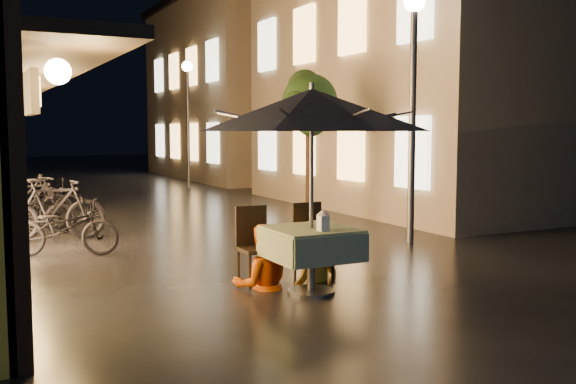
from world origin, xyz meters
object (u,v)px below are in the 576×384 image
cafe_table (311,244)px  streetlamp_near (413,71)px  table_lantern (323,219)px  person_yellow (314,222)px  bicycle_0 (64,228)px  person_orange (262,226)px  patio_umbrella (312,110)px

cafe_table → streetlamp_near: bearing=35.2°
table_lantern → person_yellow: bearing=67.3°
person_yellow → bicycle_0: 4.08m
person_yellow → cafe_table: bearing=39.1°
cafe_table → person_yellow: 0.71m
streetlamp_near → person_orange: bearing=-154.5°
streetlamp_near → person_yellow: (-2.84, -1.67, -2.17)m
streetlamp_near → patio_umbrella: bearing=-144.8°
person_yellow → bicycle_0: person_yellow is taller
cafe_table → bicycle_0: bearing=121.5°
bicycle_0 → person_orange: bearing=-128.2°
streetlamp_near → person_yellow: 3.94m
bicycle_0 → table_lantern: bearing=-129.3°
person_orange → cafe_table: bearing=138.7°
person_orange → person_yellow: (0.75, 0.05, -0.01)m
patio_umbrella → person_yellow: 1.56m
patio_umbrella → person_yellow: (0.36, 0.59, -1.40)m
patio_umbrella → bicycle_0: size_ratio=1.64×
streetlamp_near → patio_umbrella: streetlamp_near is taller
patio_umbrella → streetlamp_near: bearing=35.2°
streetlamp_near → table_lantern: 4.55m
cafe_table → table_lantern: bearing=-90.0°
table_lantern → streetlamp_near: bearing=38.3°
patio_umbrella → table_lantern: patio_umbrella is taller
patio_umbrella → table_lantern: (-0.00, -0.28, -1.23)m
cafe_table → person_orange: 0.69m
patio_umbrella → cafe_table: bearing=-116.6°
person_orange → person_yellow: person_orange is taller
bicycle_0 → patio_umbrella: bearing=-127.5°
table_lantern → person_yellow: person_yellow is taller
table_lantern → person_orange: (-0.39, 0.82, -0.16)m
streetlamp_near → person_yellow: size_ratio=2.82×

